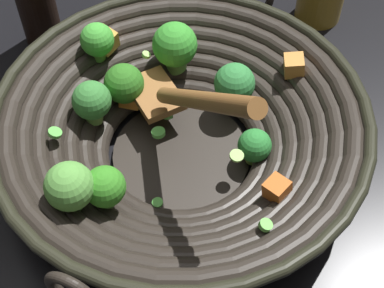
# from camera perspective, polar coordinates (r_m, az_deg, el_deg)

# --- Properties ---
(ground_plane) EXTENTS (4.00, 4.00, 0.00)m
(ground_plane) POSITION_cam_1_polar(r_m,az_deg,el_deg) (0.68, -1.04, -1.37)
(ground_plane) COLOR black
(wok) EXTENTS (0.42, 0.45, 0.23)m
(wok) POSITION_cam_1_polar(r_m,az_deg,el_deg) (0.64, -1.25, 1.60)
(wok) COLOR black
(wok) RESTS_ON ground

